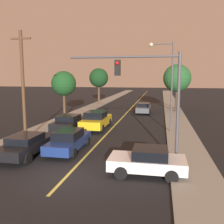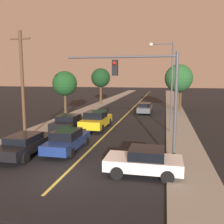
{
  "view_description": "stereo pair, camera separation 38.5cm",
  "coord_description": "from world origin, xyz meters",
  "px_view_note": "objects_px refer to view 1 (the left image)",
  "views": [
    {
      "loc": [
        4.51,
        -11.07,
        4.97
      ],
      "look_at": [
        0.0,
        11.94,
        1.6
      ],
      "focal_mm": 40.0,
      "sensor_mm": 36.0,
      "label": 1
    },
    {
      "loc": [
        4.89,
        -10.99,
        4.97
      ],
      "look_at": [
        0.0,
        11.94,
        1.6
      ],
      "focal_mm": 40.0,
      "sensor_mm": 36.0,
      "label": 2
    }
  ],
  "objects_px": {
    "car_outer_lane_second": "(69,122)",
    "utility_pole_left": "(23,84)",
    "car_near_lane_second": "(96,120)",
    "tree_right_near": "(177,78)",
    "traffic_signal_mast": "(150,86)",
    "car_far_oncoming": "(144,108)",
    "car_crossing_right": "(148,161)",
    "tree_left_far": "(99,78)",
    "tree_left_near": "(64,84)",
    "car_outer_lane_front": "(27,144)",
    "streetlamp_right": "(167,75)",
    "car_near_lane_front": "(69,140)",
    "tree_right_far": "(179,75)"
  },
  "relations": [
    {
      "from": "streetlamp_right",
      "to": "car_far_oncoming",
      "type": "bearing_deg",
      "value": 103.46
    },
    {
      "from": "car_near_lane_second",
      "to": "tree_right_far",
      "type": "distance_m",
      "value": 17.92
    },
    {
      "from": "car_near_lane_second",
      "to": "tree_left_near",
      "type": "xyz_separation_m",
      "value": [
        -5.59,
        6.0,
        3.21
      ]
    },
    {
      "from": "car_outer_lane_front",
      "to": "utility_pole_left",
      "type": "height_order",
      "value": "utility_pole_left"
    },
    {
      "from": "car_crossing_right",
      "to": "tree_left_far",
      "type": "bearing_deg",
      "value": 18.55
    },
    {
      "from": "tree_right_near",
      "to": "utility_pole_left",
      "type": "bearing_deg",
      "value": -123.79
    },
    {
      "from": "car_near_lane_second",
      "to": "tree_right_near",
      "type": "distance_m",
      "value": 15.86
    },
    {
      "from": "car_far_oncoming",
      "to": "traffic_signal_mast",
      "type": "relative_size",
      "value": 0.7
    },
    {
      "from": "streetlamp_right",
      "to": "tree_right_far",
      "type": "xyz_separation_m",
      "value": [
        2.12,
        15.38,
        0.04
      ]
    },
    {
      "from": "car_outer_lane_second",
      "to": "utility_pole_left",
      "type": "relative_size",
      "value": 0.6
    },
    {
      "from": "car_outer_lane_front",
      "to": "car_near_lane_front",
      "type": "bearing_deg",
      "value": 32.4
    },
    {
      "from": "car_far_oncoming",
      "to": "car_crossing_right",
      "type": "relative_size",
      "value": 1.16
    },
    {
      "from": "car_outer_lane_front",
      "to": "tree_right_far",
      "type": "bearing_deg",
      "value": 65.7
    },
    {
      "from": "car_outer_lane_front",
      "to": "traffic_signal_mast",
      "type": "relative_size",
      "value": 0.77
    },
    {
      "from": "car_outer_lane_front",
      "to": "tree_right_far",
      "type": "relative_size",
      "value": 0.78
    },
    {
      "from": "car_near_lane_second",
      "to": "streetlamp_right",
      "type": "height_order",
      "value": "streetlamp_right"
    },
    {
      "from": "traffic_signal_mast",
      "to": "tree_left_far",
      "type": "bearing_deg",
      "value": 109.73
    },
    {
      "from": "car_near_lane_second",
      "to": "utility_pole_left",
      "type": "bearing_deg",
      "value": -128.68
    },
    {
      "from": "traffic_signal_mast",
      "to": "tree_right_far",
      "type": "distance_m",
      "value": 23.59
    },
    {
      "from": "car_outer_lane_front",
      "to": "streetlamp_right",
      "type": "relative_size",
      "value": 0.64
    },
    {
      "from": "car_near_lane_second",
      "to": "tree_right_near",
      "type": "height_order",
      "value": "tree_right_near"
    },
    {
      "from": "car_outer_lane_second",
      "to": "tree_right_near",
      "type": "xyz_separation_m",
      "value": [
        10.31,
        14.28,
        3.93
      ]
    },
    {
      "from": "tree_left_far",
      "to": "tree_right_far",
      "type": "distance_m",
      "value": 14.1
    },
    {
      "from": "car_near_lane_second",
      "to": "tree_left_far",
      "type": "height_order",
      "value": "tree_left_far"
    },
    {
      "from": "car_outer_lane_second",
      "to": "utility_pole_left",
      "type": "xyz_separation_m",
      "value": [
        -2.02,
        -4.15,
        3.61
      ]
    },
    {
      "from": "car_near_lane_second",
      "to": "car_outer_lane_second",
      "type": "xyz_separation_m",
      "value": [
        -2.24,
        -1.17,
        -0.11
      ]
    },
    {
      "from": "car_outer_lane_second",
      "to": "car_near_lane_second",
      "type": "bearing_deg",
      "value": 27.65
    },
    {
      "from": "car_far_oncoming",
      "to": "car_outer_lane_front",
      "type": "bearing_deg",
      "value": 73.12
    },
    {
      "from": "streetlamp_right",
      "to": "tree_right_far",
      "type": "bearing_deg",
      "value": 82.14
    },
    {
      "from": "streetlamp_right",
      "to": "tree_left_near",
      "type": "relative_size",
      "value": 1.41
    },
    {
      "from": "car_outer_lane_front",
      "to": "car_crossing_right",
      "type": "bearing_deg",
      "value": -11.9
    },
    {
      "from": "car_crossing_right",
      "to": "tree_left_near",
      "type": "distance_m",
      "value": 19.86
    },
    {
      "from": "traffic_signal_mast",
      "to": "car_outer_lane_second",
      "type": "bearing_deg",
      "value": 137.29
    },
    {
      "from": "car_outer_lane_second",
      "to": "car_crossing_right",
      "type": "bearing_deg",
      "value": -49.87
    },
    {
      "from": "car_near_lane_second",
      "to": "tree_right_far",
      "type": "bearing_deg",
      "value": 60.76
    },
    {
      "from": "car_near_lane_front",
      "to": "car_crossing_right",
      "type": "bearing_deg",
      "value": -29.34
    },
    {
      "from": "car_outer_lane_second",
      "to": "utility_pole_left",
      "type": "bearing_deg",
      "value": -116.0
    },
    {
      "from": "car_crossing_right",
      "to": "traffic_signal_mast",
      "type": "height_order",
      "value": "traffic_signal_mast"
    },
    {
      "from": "car_far_oncoming",
      "to": "utility_pole_left",
      "type": "height_order",
      "value": "utility_pole_left"
    },
    {
      "from": "traffic_signal_mast",
      "to": "utility_pole_left",
      "type": "xyz_separation_m",
      "value": [
        -9.61,
        2.85,
        -0.04
      ]
    },
    {
      "from": "car_outer_lane_second",
      "to": "tree_left_near",
      "type": "distance_m",
      "value": 8.59
    },
    {
      "from": "car_near_lane_front",
      "to": "tree_left_near",
      "type": "bearing_deg",
      "value": 112.98
    },
    {
      "from": "car_near_lane_second",
      "to": "tree_right_far",
      "type": "xyz_separation_m",
      "value": [
        8.51,
        15.2,
        4.21
      ]
    },
    {
      "from": "car_outer_lane_second",
      "to": "streetlamp_right",
      "type": "xyz_separation_m",
      "value": [
        8.62,
        0.98,
        4.29
      ]
    },
    {
      "from": "car_far_oncoming",
      "to": "tree_left_far",
      "type": "height_order",
      "value": "tree_left_far"
    },
    {
      "from": "car_outer_lane_second",
      "to": "tree_left_near",
      "type": "bearing_deg",
      "value": 115.06
    },
    {
      "from": "car_far_oncoming",
      "to": "tree_left_far",
      "type": "xyz_separation_m",
      "value": [
        -8.46,
        8.99,
        3.94
      ]
    },
    {
      "from": "car_crossing_right",
      "to": "tree_left_far",
      "type": "xyz_separation_m",
      "value": [
        -10.13,
        30.18,
        3.95
      ]
    },
    {
      "from": "car_near_lane_front",
      "to": "tree_right_far",
      "type": "xyz_separation_m",
      "value": [
        8.51,
        22.38,
        4.34
      ]
    },
    {
      "from": "car_near_lane_front",
      "to": "car_outer_lane_front",
      "type": "relative_size",
      "value": 0.97
    }
  ]
}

